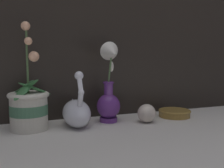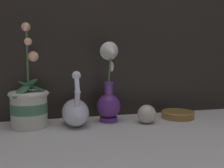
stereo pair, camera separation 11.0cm
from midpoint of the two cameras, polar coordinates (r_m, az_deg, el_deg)
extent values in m
plane|color=beige|center=(1.02, -0.82, -9.92)|extent=(2.80, 2.80, 0.00)
cylinder|color=beige|center=(1.07, -20.49, -5.61)|extent=(0.14, 0.14, 0.14)
cylinder|color=#477A56|center=(1.07, -20.51, -5.24)|extent=(0.14, 0.14, 0.04)
torus|color=beige|center=(1.06, -20.62, -2.27)|extent=(0.16, 0.16, 0.02)
cylinder|color=#4C6B3D|center=(1.05, -20.90, 4.94)|extent=(0.01, 0.02, 0.25)
ellipsoid|color=#38703D|center=(1.06, -19.36, -0.97)|extent=(0.13, 0.06, 0.06)
ellipsoid|color=#38703D|center=(1.08, -21.47, -0.95)|extent=(0.13, 0.15, 0.09)
ellipsoid|color=#38703D|center=(1.04, -21.45, -1.20)|extent=(0.11, 0.13, 0.07)
sphere|color=#E5A87F|center=(1.06, -21.25, 11.71)|extent=(0.03, 0.03, 0.03)
sphere|color=#E5A87F|center=(1.04, -20.75, 8.74)|extent=(0.03, 0.03, 0.03)
sphere|color=#E5A87F|center=(1.03, -19.64, 5.66)|extent=(0.04, 0.04, 0.04)
ellipsoid|color=white|center=(1.07, -10.70, -6.32)|extent=(0.11, 0.18, 0.11)
cone|color=white|center=(1.13, -11.28, -4.80)|extent=(0.05, 0.07, 0.08)
cylinder|color=white|center=(0.99, -10.13, -3.59)|extent=(0.02, 0.05, 0.07)
sphere|color=white|center=(0.97, -9.99, -1.85)|extent=(0.02, 0.02, 0.02)
cylinder|color=white|center=(0.98, -10.19, -0.02)|extent=(0.02, 0.05, 0.07)
sphere|color=white|center=(0.99, -10.38, 1.77)|extent=(0.03, 0.03, 0.03)
cylinder|color=#602D7F|center=(1.14, -3.57, -7.71)|extent=(0.08, 0.08, 0.02)
ellipsoid|color=#602D7F|center=(1.13, -3.59, -4.83)|extent=(0.10, 0.10, 0.11)
cylinder|color=#602D7F|center=(1.11, -3.62, -1.07)|extent=(0.04, 0.04, 0.05)
torus|color=#602D7F|center=(1.11, -3.62, 0.29)|extent=(0.05, 0.05, 0.01)
cylinder|color=#567A47|center=(1.09, -3.39, 2.95)|extent=(0.01, 0.04, 0.11)
cone|color=white|center=(1.06, -2.98, 6.85)|extent=(0.08, 0.09, 0.09)
ellipsoid|color=white|center=(1.10, -2.93, 3.80)|extent=(0.02, 0.02, 0.04)
sphere|color=beige|center=(1.12, 4.76, -6.40)|extent=(0.08, 0.08, 0.08)
cylinder|color=olive|center=(1.25, 10.99, -6.29)|extent=(0.14, 0.14, 0.03)
torus|color=olive|center=(1.25, 11.00, -5.80)|extent=(0.15, 0.15, 0.01)
camera|label=1|loc=(0.06, -92.86, -0.31)|focal=42.00mm
camera|label=2|loc=(0.06, 87.14, 0.31)|focal=42.00mm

